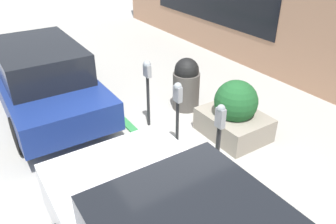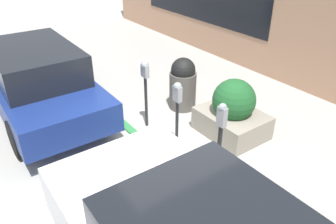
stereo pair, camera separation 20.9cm
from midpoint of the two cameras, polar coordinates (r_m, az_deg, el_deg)
ground_plane at (r=6.03m, az=0.15°, el=-7.46°), size 40.00×40.00×0.00m
curb_strip at (r=5.98m, az=-0.50°, el=-7.56°), size 19.00×0.16×0.04m
building_facade at (r=8.34m, az=27.78°, el=14.62°), size 19.00×0.17×3.86m
parking_meter_nearest at (r=5.07m, az=10.04°, el=-3.59°), size 0.15×0.13×1.38m
parking_meter_second at (r=5.68m, az=2.74°, el=1.67°), size 0.17×0.14×1.35m
parking_meter_middle at (r=6.41m, az=-2.66°, el=5.65°), size 0.18×0.15×1.42m
planter_box at (r=6.48m, az=12.42°, el=-0.27°), size 1.28×1.02×1.16m
parked_car_middle at (r=7.61m, az=-20.51°, el=5.84°), size 4.65×1.84×1.54m
trash_bin at (r=7.30m, az=4.02°, el=4.89°), size 0.60×0.60×1.19m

